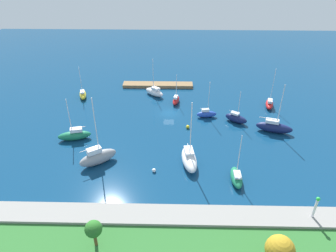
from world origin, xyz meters
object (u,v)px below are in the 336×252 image
(sailboat_green_center_basin, at_px, (236,177))
(sailboat_gray_east_end, at_px, (98,157))
(park_tree_center, at_px, (280,250))
(sailboat_navy_inner_mooring, at_px, (274,127))
(sailboat_red_far_south, at_px, (269,104))
(park_tree_east, at_px, (93,229))
(mooring_buoy_white, at_px, (154,170))
(pier_dock, at_px, (158,85))
(sailboat_yellow_by_breakwater, at_px, (83,94))
(sailboat_navy_off_beacon, at_px, (236,118))
(sailboat_white_outer_mooring, at_px, (154,92))
(sailboat_red_along_channel, at_px, (176,100))
(sailboat_blue_mid_basin, at_px, (207,114))
(sailboat_green_west_end, at_px, (75,135))
(harbor_beacon, at_px, (316,206))
(mooring_buoy_yellow, at_px, (188,127))
(sailboat_white_lone_north, at_px, (189,159))

(sailboat_green_center_basin, bearing_deg, sailboat_gray_east_end, 80.53)
(park_tree_center, bearing_deg, sailboat_navy_inner_mooring, -104.86)
(sailboat_red_far_south, bearing_deg, park_tree_east, 156.49)
(sailboat_green_center_basin, relative_size, mooring_buoy_white, 13.20)
(pier_dock, height_order, sailboat_yellow_by_breakwater, sailboat_yellow_by_breakwater)
(pier_dock, relative_size, sailboat_yellow_by_breakwater, 2.40)
(sailboat_navy_off_beacon, bearing_deg, sailboat_green_center_basin, -64.79)
(sailboat_white_outer_mooring, height_order, sailboat_red_along_channel, sailboat_white_outer_mooring)
(pier_dock, distance_m, sailboat_blue_mid_basin, 21.37)
(sailboat_yellow_by_breakwater, bearing_deg, sailboat_green_center_basin, -148.81)
(sailboat_red_along_channel, relative_size, sailboat_green_west_end, 0.81)
(park_tree_center, distance_m, sailboat_yellow_by_breakwater, 61.24)
(sailboat_red_far_south, bearing_deg, sailboat_green_center_basin, 170.55)
(sailboat_green_center_basin, relative_size, sailboat_blue_mid_basin, 1.04)
(pier_dock, relative_size, mooring_buoy_white, 28.10)
(park_tree_east, relative_size, sailboat_blue_mid_basin, 0.47)
(sailboat_blue_mid_basin, height_order, sailboat_gray_east_end, sailboat_gray_east_end)
(harbor_beacon, xyz_separation_m, sailboat_blue_mid_basin, (12.56, -31.18, -2.66))
(sailboat_yellow_by_breakwater, height_order, sailboat_red_along_channel, sailboat_yellow_by_breakwater)
(sailboat_green_west_end, xyz_separation_m, mooring_buoy_white, (-17.05, 10.10, -0.73))
(sailboat_red_far_south, bearing_deg, sailboat_blue_mid_basin, 124.56)
(sailboat_navy_off_beacon, bearing_deg, sailboat_blue_mid_basin, -163.81)
(harbor_beacon, distance_m, mooring_buoy_yellow, 31.35)
(sailboat_red_far_south, relative_size, sailboat_blue_mid_basin, 1.10)
(sailboat_white_outer_mooring, height_order, sailboat_gray_east_end, sailboat_gray_east_end)
(mooring_buoy_yellow, bearing_deg, sailboat_white_lone_north, 89.24)
(sailboat_red_far_south, distance_m, mooring_buoy_white, 37.35)
(sailboat_red_along_channel, bearing_deg, sailboat_green_west_end, 140.53)
(pier_dock, distance_m, sailboat_red_far_south, 30.71)
(park_tree_center, relative_size, sailboat_navy_inner_mooring, 0.44)
(park_tree_center, distance_m, sailboat_green_center_basin, 17.10)
(sailboat_blue_mid_basin, xyz_separation_m, mooring_buoy_yellow, (4.53, 5.09, -0.51))
(sailboat_navy_inner_mooring, distance_m, sailboat_red_along_channel, 24.87)
(sailboat_white_outer_mooring, relative_size, sailboat_red_far_south, 1.02)
(park_tree_center, bearing_deg, sailboat_blue_mid_basin, -82.35)
(pier_dock, height_order, sailboat_red_far_south, sailboat_red_far_south)
(sailboat_navy_inner_mooring, bearing_deg, park_tree_center, -87.75)
(sailboat_navy_inner_mooring, relative_size, sailboat_green_west_end, 1.19)
(sailboat_blue_mid_basin, relative_size, mooring_buoy_yellow, 11.34)
(park_tree_east, bearing_deg, sailboat_green_west_end, -68.40)
(park_tree_east, xyz_separation_m, sailboat_white_outer_mooring, (-4.80, -47.76, -2.91))
(sailboat_green_west_end, bearing_deg, park_tree_center, 125.72)
(mooring_buoy_white, bearing_deg, park_tree_center, 130.86)
(park_tree_center, xyz_separation_m, sailboat_gray_east_end, (26.70, -21.00, -2.57))
(sailboat_white_outer_mooring, distance_m, sailboat_green_west_end, 26.28)
(park_tree_center, height_order, sailboat_yellow_by_breakwater, sailboat_yellow_by_breakwater)
(sailboat_white_lone_north, relative_size, mooring_buoy_yellow, 16.58)
(sailboat_white_lone_north, height_order, mooring_buoy_white, sailboat_white_lone_north)
(sailboat_green_center_basin, distance_m, sailboat_white_lone_north, 9.12)
(sailboat_yellow_by_breakwater, relative_size, sailboat_navy_inner_mooring, 0.74)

